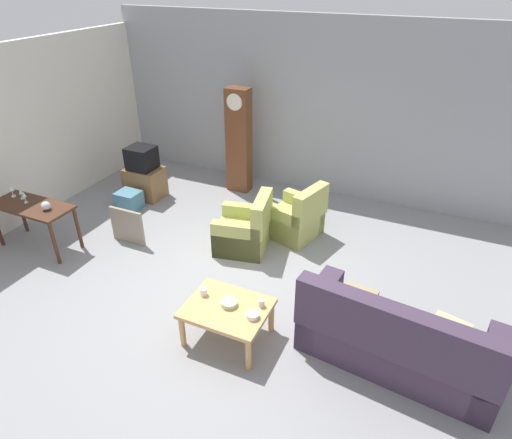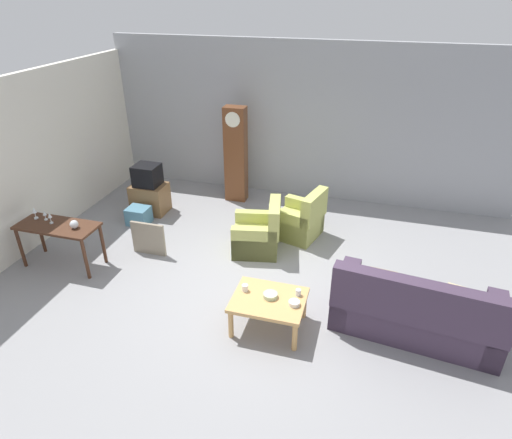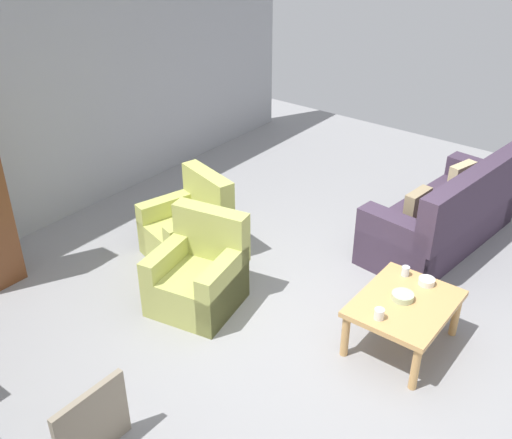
{
  "view_description": "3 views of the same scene",
  "coord_description": "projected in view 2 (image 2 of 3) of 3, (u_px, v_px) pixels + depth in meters",
  "views": [
    {
      "loc": [
        2.24,
        -4.15,
        3.89
      ],
      "look_at": [
        0.0,
        0.77,
        0.74
      ],
      "focal_mm": 30.75,
      "sensor_mm": 36.0,
      "label": 1
    },
    {
      "loc": [
        1.42,
        -5.17,
        4.12
      ],
      "look_at": [
        -0.28,
        0.75,
        0.77
      ],
      "focal_mm": 30.53,
      "sensor_mm": 36.0,
      "label": 2
    },
    {
      "loc": [
        -3.7,
        -2.28,
        3.63
      ],
      "look_at": [
        0.02,
        0.61,
        0.94
      ],
      "focal_mm": 41.92,
      "sensor_mm": 36.0,
      "label": 3
    }
  ],
  "objects": [
    {
      "name": "coffee_table_wood",
      "position": [
        269.0,
        303.0,
        5.74
      ],
      "size": [
        0.96,
        0.76,
        0.48
      ],
      "color": "tan",
      "rests_on": "ground_plane"
    },
    {
      "name": "storage_box_blue",
      "position": [
        139.0,
        216.0,
        8.4
      ],
      "size": [
        0.41,
        0.36,
        0.34
      ],
      "primitive_type": "cube",
      "color": "teal",
      "rests_on": "ground_plane"
    },
    {
      "name": "wine_glass_tall",
      "position": [
        34.0,
        211.0,
        7.02
      ],
      "size": [
        0.08,
        0.08,
        0.2
      ],
      "color": "silver",
      "rests_on": "console_table_dark"
    },
    {
      "name": "framed_picture_leaning",
      "position": [
        148.0,
        239.0,
        7.4
      ],
      "size": [
        0.6,
        0.05,
        0.59
      ],
      "primitive_type": "cube",
      "color": "gray",
      "rests_on": "ground_plane"
    },
    {
      "name": "pegboard_wall_left",
      "position": [
        27.0,
        164.0,
        7.34
      ],
      "size": [
        0.12,
        6.4,
        2.88
      ],
      "primitive_type": "cube",
      "color": "silver",
      "rests_on": "ground_plane"
    },
    {
      "name": "bowl_white_stacked",
      "position": [
        294.0,
        303.0,
        5.58
      ],
      "size": [
        0.15,
        0.15,
        0.06
      ],
      "primitive_type": "cylinder",
      "color": "white",
      "rests_on": "coffee_table_wood"
    },
    {
      "name": "glass_dome_cloche",
      "position": [
        74.0,
        224.0,
        6.78
      ],
      "size": [
        0.13,
        0.13,
        0.13
      ],
      "primitive_type": "sphere",
      "color": "silver",
      "rests_on": "console_table_dark"
    },
    {
      "name": "console_table_dark",
      "position": [
        58.0,
        231.0,
        6.95
      ],
      "size": [
        1.3,
        0.56,
        0.75
      ],
      "color": "#472819",
      "rests_on": "ground_plane"
    },
    {
      "name": "wine_glass_mid",
      "position": [
        45.0,
        214.0,
        6.99
      ],
      "size": [
        0.06,
        0.06,
        0.16
      ],
      "color": "silver",
      "rests_on": "console_table_dark"
    },
    {
      "name": "bowl_shallow_green",
      "position": [
        270.0,
        295.0,
        5.72
      ],
      "size": [
        0.19,
        0.19,
        0.06
      ],
      "primitive_type": "cylinder",
      "color": "#B2C69E",
      "rests_on": "coffee_table_wood"
    },
    {
      "name": "armchair_olive_far",
      "position": [
        300.0,
        221.0,
        7.93
      ],
      "size": [
        0.96,
        0.94,
        0.92
      ],
      "color": "#B9BE60",
      "rests_on": "ground_plane"
    },
    {
      "name": "wine_glass_short",
      "position": [
        50.0,
        216.0,
        6.88
      ],
      "size": [
        0.06,
        0.06,
        0.19
      ],
      "color": "silver",
      "rests_on": "console_table_dark"
    },
    {
      "name": "tv_crt",
      "position": [
        147.0,
        175.0,
        8.56
      ],
      "size": [
        0.48,
        0.44,
        0.42
      ],
      "primitive_type": "cube",
      "color": "black",
      "rests_on": "tv_stand_cabinet"
    },
    {
      "name": "tv_stand_cabinet",
      "position": [
        150.0,
        198.0,
        8.8
      ],
      "size": [
        0.68,
        0.52,
        0.59
      ],
      "primitive_type": "cube",
      "color": "brown",
      "rests_on": "ground_plane"
    },
    {
      "name": "garage_door_wall",
      "position": [
        307.0,
        122.0,
        8.95
      ],
      "size": [
        8.4,
        0.16,
        3.2
      ],
      "primitive_type": "cube",
      "color": "#9EA0A5",
      "rests_on": "ground_plane"
    },
    {
      "name": "cup_blue_rimmed",
      "position": [
        298.0,
        292.0,
        5.75
      ],
      "size": [
        0.07,
        0.07,
        0.09
      ],
      "primitive_type": "cylinder",
      "color": "silver",
      "rests_on": "coffee_table_wood"
    },
    {
      "name": "couch_floral",
      "position": [
        415.0,
        313.0,
        5.65
      ],
      "size": [
        2.19,
        1.12,
        1.04
      ],
      "color": "#423347",
      "rests_on": "ground_plane"
    },
    {
      "name": "cup_white_porcelain",
      "position": [
        245.0,
        288.0,
        5.84
      ],
      "size": [
        0.08,
        0.08,
        0.09
      ],
      "primitive_type": "cylinder",
      "color": "white",
      "rests_on": "coffee_table_wood"
    },
    {
      "name": "ground_plane",
      "position": [
        260.0,
        288.0,
        6.67
      ],
      "size": [
        10.4,
        10.4,
        0.0
      ],
      "primitive_type": "plane",
      "color": "gray"
    },
    {
      "name": "armchair_olive_near",
      "position": [
        259.0,
        235.0,
        7.49
      ],
      "size": [
        0.93,
        0.9,
        0.92
      ],
      "color": "tan",
      "rests_on": "ground_plane"
    },
    {
      "name": "grandfather_clock",
      "position": [
        236.0,
        155.0,
        8.97
      ],
      "size": [
        0.44,
        0.3,
        2.0
      ],
      "color": "brown",
      "rests_on": "ground_plane"
    }
  ]
}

